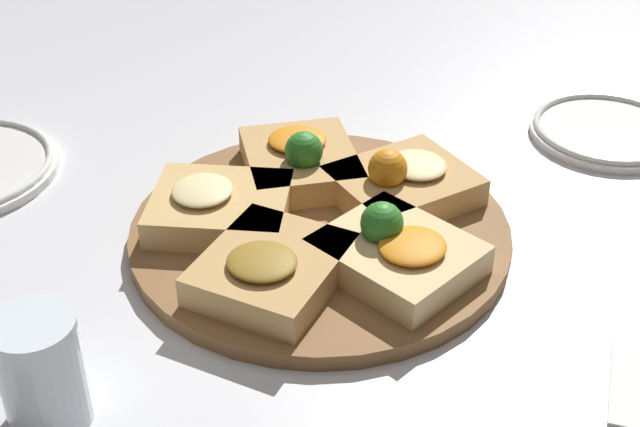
{
  "coord_description": "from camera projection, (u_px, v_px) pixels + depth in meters",
  "views": [
    {
      "loc": [
        0.01,
        -0.75,
        0.53
      ],
      "look_at": [
        0.0,
        0.0,
        0.03
      ],
      "focal_mm": 50.0,
      "sensor_mm": 36.0,
      "label": 1
    }
  ],
  "objects": [
    {
      "name": "serving_board",
      "position": [
        320.0,
        233.0,
        0.91
      ],
      "size": [
        0.39,
        0.39,
        0.02
      ],
      "primitive_type": "cylinder",
      "color": "brown",
      "rests_on": "ground_plane"
    },
    {
      "name": "focaccia_slice_2",
      "position": [
        397.0,
        251.0,
        0.84
      ],
      "size": [
        0.18,
        0.18,
        0.06
      ],
      "color": "#E5C689",
      "rests_on": "serving_board"
    },
    {
      "name": "water_glass",
      "position": [
        42.0,
        372.0,
        0.69
      ],
      "size": [
        0.07,
        0.07,
        0.1
      ],
      "primitive_type": "cylinder",
      "color": "silver",
      "rests_on": "ground_plane"
    },
    {
      "name": "ground_plane",
      "position": [
        320.0,
        239.0,
        0.92
      ],
      "size": [
        3.0,
        3.0,
        0.0
      ],
      "primitive_type": "plane",
      "color": "silver"
    },
    {
      "name": "plate_right",
      "position": [
        608.0,
        130.0,
        1.09
      ],
      "size": [
        0.19,
        0.19,
        0.02
      ],
      "color": "white",
      "rests_on": "ground_plane"
    },
    {
      "name": "focaccia_slice_0",
      "position": [
        219.0,
        207.0,
        0.91
      ],
      "size": [
        0.15,
        0.13,
        0.04
      ],
      "color": "tan",
      "rests_on": "serving_board"
    },
    {
      "name": "focaccia_slice_4",
      "position": [
        301.0,
        160.0,
        0.98
      ],
      "size": [
        0.15,
        0.16,
        0.06
      ],
      "color": "tan",
      "rests_on": "serving_board"
    },
    {
      "name": "focaccia_slice_1",
      "position": [
        271.0,
        268.0,
        0.82
      ],
      "size": [
        0.16,
        0.17,
        0.04
      ],
      "color": "tan",
      "rests_on": "serving_board"
    },
    {
      "name": "focaccia_slice_3",
      "position": [
        402.0,
        182.0,
        0.94
      ],
      "size": [
        0.18,
        0.17,
        0.06
      ],
      "color": "tan",
      "rests_on": "serving_board"
    }
  ]
}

